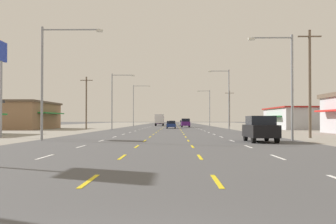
# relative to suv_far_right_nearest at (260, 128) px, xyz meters

# --- Properties ---
(ground_plane) EXTENTS (572.00, 572.00, 0.00)m
(ground_plane) POSITION_rel_suv_far_right_nearest_xyz_m (-7.16, 38.32, -1.03)
(ground_plane) COLOR #4C4C4F
(lot_apron_left) EXTENTS (28.00, 440.00, 0.01)m
(lot_apron_left) POSITION_rel_suv_far_right_nearest_xyz_m (-31.91, 38.32, -1.02)
(lot_apron_left) COLOR gray
(lot_apron_left) RESTS_ON ground
(lot_apron_right) EXTENTS (28.00, 440.00, 0.01)m
(lot_apron_right) POSITION_rel_suv_far_right_nearest_xyz_m (17.59, 38.32, -1.02)
(lot_apron_right) COLOR gray
(lot_apron_right) RESTS_ON ground
(lane_markings) EXTENTS (10.64, 227.60, 0.01)m
(lane_markings) POSITION_rel_suv_far_right_nearest_xyz_m (-7.16, 76.82, -1.02)
(lane_markings) COLOR white
(lane_markings) RESTS_ON ground
(signal_span_wire) EXTENTS (27.34, 0.52, 9.21)m
(signal_span_wire) POSITION_rel_suv_far_right_nearest_xyz_m (-7.38, -19.62, 4.22)
(signal_span_wire) COLOR brown
(signal_span_wire) RESTS_ON ground
(suv_far_right_nearest) EXTENTS (1.98, 4.90, 1.98)m
(suv_far_right_nearest) POSITION_rel_suv_far_right_nearest_xyz_m (0.00, 0.00, 0.00)
(suv_far_right_nearest) COLOR black
(suv_far_right_nearest) RESTS_ON ground
(sedan_center_turn_near) EXTENTS (1.80, 4.50, 1.46)m
(sedan_center_turn_near) POSITION_rel_suv_far_right_nearest_xyz_m (-7.07, 49.67, -0.27)
(sedan_center_turn_near) COLOR navy
(sedan_center_turn_near) RESTS_ON ground
(suv_inner_right_mid) EXTENTS (1.98, 4.90, 1.98)m
(suv_inner_right_mid) POSITION_rel_suv_far_right_nearest_xyz_m (-3.88, 63.93, 0.00)
(suv_inner_right_mid) COLOR #4C196B
(suv_inner_right_mid) RESTS_ON ground
(sedan_center_turn_midfar) EXTENTS (1.80, 4.50, 1.46)m
(sedan_center_turn_midfar) POSITION_rel_suv_far_right_nearest_xyz_m (-7.04, 82.81, -0.27)
(sedan_center_turn_midfar) COLOR #B28C33
(sedan_center_turn_midfar) RESTS_ON ground
(box_truck_inner_left_far) EXTENTS (2.40, 7.20, 3.23)m
(box_truck_inner_left_far) POSITION_rel_suv_far_right_nearest_xyz_m (-10.57, 86.36, 0.81)
(box_truck_inner_left_far) COLOR #4C196B
(box_truck_inner_left_far) RESTS_ON ground
(hatchback_inner_right_farther) EXTENTS (1.72, 3.90, 1.54)m
(hatchback_inner_right_farther) POSITION_rel_suv_far_right_nearest_xyz_m (-3.90, 93.38, -0.24)
(hatchback_inner_right_farther) COLOR silver
(hatchback_inner_right_farther) RESTS_ON ground
(storefront_left_row_2) EXTENTS (14.87, 18.15, 5.06)m
(storefront_left_row_2) POSITION_rel_suv_far_right_nearest_xyz_m (-36.39, 45.83, 1.52)
(storefront_left_row_2) COLOR #8C6B4C
(storefront_left_row_2) RESTS_ON ground
(storefront_right_row_2) EXTENTS (13.12, 18.05, 3.97)m
(storefront_right_row_2) POSITION_rel_suv_far_right_nearest_xyz_m (17.51, 46.05, 0.97)
(storefront_right_row_2) COLOR #B2B2B7
(storefront_right_row_2) RESTS_ON ground
(pole_sign_left_row_1) EXTENTS (0.24, 2.24, 9.18)m
(pole_sign_left_row_1) POSITION_rel_suv_far_right_nearest_xyz_m (-23.04, 7.83, 6.02)
(pole_sign_left_row_1) COLOR gray
(pole_sign_left_row_1) RESTS_ON ground
(streetlight_left_row_0) EXTENTS (5.06, 0.26, 9.29)m
(streetlight_left_row_0) POSITION_rel_suv_far_right_nearest_xyz_m (-16.72, 2.01, 4.48)
(streetlight_left_row_0) COLOR gray
(streetlight_left_row_0) RESTS_ON ground
(streetlight_right_row_0) EXTENTS (3.63, 0.26, 8.59)m
(streetlight_right_row_0) POSITION_rel_suv_far_right_nearest_xyz_m (2.61, 2.01, 3.96)
(streetlight_right_row_0) COLOR gray
(streetlight_right_row_0) RESTS_ON ground
(streetlight_left_row_1) EXTENTS (4.02, 0.26, 9.72)m
(streetlight_left_row_1) POSITION_rel_suv_far_right_nearest_xyz_m (-16.91, 41.17, 4.59)
(streetlight_left_row_1) COLOR gray
(streetlight_left_row_1) RESTS_ON ground
(streetlight_right_row_1) EXTENTS (3.65, 0.26, 10.40)m
(streetlight_right_row_1) POSITION_rel_suv_far_right_nearest_xyz_m (2.67, 41.17, 4.90)
(streetlight_right_row_1) COLOR gray
(streetlight_right_row_1) RESTS_ON ground
(streetlight_left_row_2) EXTENTS (4.66, 0.26, 10.97)m
(streetlight_left_row_2) POSITION_rel_suv_far_right_nearest_xyz_m (-16.85, 80.32, 5.31)
(streetlight_left_row_2) COLOR gray
(streetlight_left_row_2) RESTS_ON ground
(streetlight_right_row_2) EXTENTS (3.40, 0.26, 9.62)m
(streetlight_right_row_2) POSITION_rel_suv_far_right_nearest_xyz_m (2.68, 80.32, 4.46)
(streetlight_right_row_2) COLOR gray
(streetlight_right_row_2) RESTS_ON ground
(utility_pole_right_row_0) EXTENTS (2.20, 0.26, 10.04)m
(utility_pole_right_row_0) POSITION_rel_suv_far_right_nearest_xyz_m (6.06, 7.15, 4.19)
(utility_pole_right_row_0) COLOR brown
(utility_pole_right_row_0) RESTS_ON ground
(utility_pole_left_row_1) EXTENTS (2.20, 0.26, 9.18)m
(utility_pole_left_row_1) POSITION_rel_suv_far_right_nearest_xyz_m (-21.80, 41.25, 3.76)
(utility_pole_left_row_1) COLOR brown
(utility_pole_left_row_1) RESTS_ON ground
(utility_pole_right_row_2) EXTENTS (2.20, 0.26, 9.12)m
(utility_pole_right_row_2) POSITION_rel_suv_far_right_nearest_xyz_m (7.68, 76.09, 3.73)
(utility_pole_right_row_2) COLOR brown
(utility_pole_right_row_2) RESTS_ON ground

